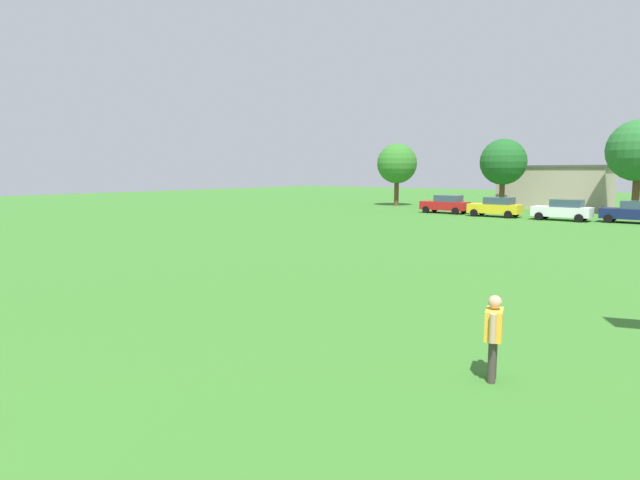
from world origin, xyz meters
The scene contains 10 objects.
ground_plane centered at (0.00, 30.00, 0.00)m, with size 160.00×160.00×0.00m, color #387528.
adult_bystander centered at (6.09, 10.22, 0.97)m, with size 0.44×0.75×1.63m.
parked_car_red_0 centered at (-11.84, 46.36, 0.86)m, with size 4.30×2.02×1.68m.
parked_car_yellow_1 centered at (-6.81, 45.45, 0.86)m, with size 4.30×2.02×1.68m.
parked_car_white_2 centered at (-1.41, 45.36, 0.86)m, with size 4.30×2.02×1.68m.
parked_car_navy_3 centered at (3.34, 46.31, 0.86)m, with size 4.30×2.02×1.68m.
tree_far_left centered at (-21.07, 53.20, 4.69)m, with size 4.46×4.46×6.95m.
tree_left centered at (-9.16, 53.39, 4.75)m, with size 4.52×4.52×7.04m.
tree_right centered at (2.26, 54.45, 5.62)m, with size 5.35×5.35×8.33m.
house_left centered at (-5.97, 60.28, 2.24)m, with size 10.84×6.44×4.47m.
Camera 1 is at (9.47, 0.81, 3.89)m, focal length 29.73 mm.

